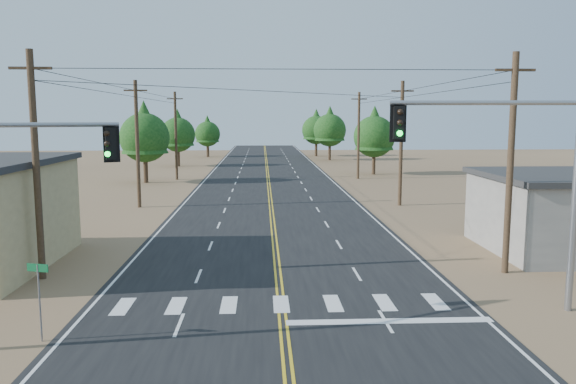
{
  "coord_description": "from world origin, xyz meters",
  "views": [
    {
      "loc": [
        -0.7,
        -12.74,
        7.13
      ],
      "look_at": [
        0.56,
        14.43,
        3.5
      ],
      "focal_mm": 35.0,
      "sensor_mm": 36.0,
      "label": 1
    }
  ],
  "objects": [
    {
      "name": "street_sign",
      "position": [
        -7.8,
        4.82,
        1.71
      ],
      "size": [
        0.73,
        0.24,
        2.55
      ],
      "rotation": [
        0.0,
        0.0,
        -0.29
      ],
      "color": "gray",
      "rests_on": "ground"
    },
    {
      "name": "tree_right_near",
      "position": [
        13.31,
        56.83,
        5.26
      ],
      "size": [
        5.16,
        5.16,
        8.6
      ],
      "color": "#3F2D1E",
      "rests_on": "ground"
    },
    {
      "name": "utility_pole_left_mid",
      "position": [
        -10.5,
        32.0,
        5.12
      ],
      "size": [
        1.8,
        0.3,
        10.0
      ],
      "color": "#4C3826",
      "rests_on": "ground"
    },
    {
      "name": "utility_pole_right_far",
      "position": [
        10.5,
        52.0,
        5.12
      ],
      "size": [
        1.8,
        0.3,
        10.0
      ],
      "color": "#4C3826",
      "rests_on": "ground"
    },
    {
      "name": "signal_mast_right",
      "position": [
        8.64,
        6.99,
        5.34
      ],
      "size": [
        6.91,
        0.72,
        7.86
      ],
      "rotation": [
        0.0,
        0.0,
        -0.06
      ],
      "color": "gray",
      "rests_on": "ground"
    },
    {
      "name": "tree_left_mid",
      "position": [
        -12.91,
        69.83,
        5.12
      ],
      "size": [
        5.02,
        5.02,
        8.37
      ],
      "color": "#3F2D1E",
      "rests_on": "ground"
    },
    {
      "name": "road",
      "position": [
        0.0,
        30.0,
        0.01
      ],
      "size": [
        15.0,
        200.0,
        0.02
      ],
      "primitive_type": "cube",
      "color": "black",
      "rests_on": "ground"
    },
    {
      "name": "tree_right_far",
      "position": [
        9.3,
        90.5,
        5.32
      ],
      "size": [
        5.22,
        5.22,
        8.71
      ],
      "color": "#3F2D1E",
      "rests_on": "ground"
    },
    {
      "name": "utility_pole_right_near",
      "position": [
        10.5,
        12.0,
        5.12
      ],
      "size": [
        1.8,
        0.3,
        10.0
      ],
      "color": "#4C3826",
      "rests_on": "ground"
    },
    {
      "name": "utility_pole_left_far",
      "position": [
        -10.5,
        52.0,
        5.12
      ],
      "size": [
        1.8,
        0.3,
        10.0
      ],
      "color": "#4C3826",
      "rests_on": "ground"
    },
    {
      "name": "tree_right_mid",
      "position": [
        10.64,
        80.88,
        5.54
      ],
      "size": [
        5.43,
        5.43,
        9.05
      ],
      "color": "#3F2D1E",
      "rests_on": "ground"
    },
    {
      "name": "tree_left_near",
      "position": [
        -13.44,
        49.12,
        5.48
      ],
      "size": [
        5.38,
        5.38,
        8.96
      ],
      "color": "#3F2D1E",
      "rests_on": "ground"
    },
    {
      "name": "tree_left_far",
      "position": [
        -10.47,
        89.26,
        4.6
      ],
      "size": [
        4.51,
        4.51,
        7.52
      ],
      "color": "#3F2D1E",
      "rests_on": "ground"
    },
    {
      "name": "utility_pole_right_mid",
      "position": [
        10.5,
        32.0,
        5.12
      ],
      "size": [
        1.8,
        0.3,
        10.0
      ],
      "color": "#4C3826",
      "rests_on": "ground"
    },
    {
      "name": "utility_pole_left_near",
      "position": [
        -10.5,
        12.0,
        5.12
      ],
      "size": [
        1.8,
        0.3,
        10.0
      ],
      "color": "#4C3826",
      "rests_on": "ground"
    }
  ]
}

